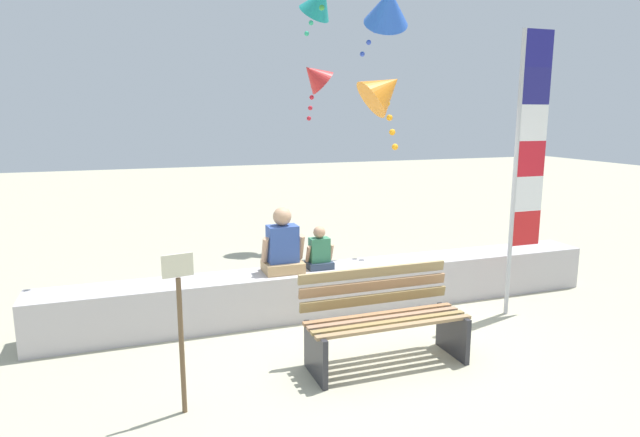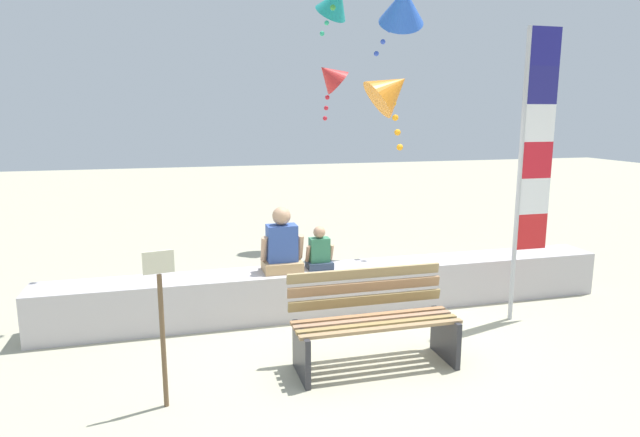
% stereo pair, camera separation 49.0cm
% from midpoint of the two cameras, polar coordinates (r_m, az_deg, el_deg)
% --- Properties ---
extents(ground_plane, '(40.00, 40.00, 0.00)m').
position_cam_midpoint_polar(ground_plane, '(5.87, 3.01, -12.72)').
color(ground_plane, '#B0AB90').
extents(seawall_ledge, '(6.85, 0.56, 0.55)m').
position_cam_midpoint_polar(seawall_ledge, '(6.63, -0.24, -7.34)').
color(seawall_ledge, '#BCB5B7').
rests_on(seawall_ledge, ground).
extents(park_bench, '(1.56, 0.61, 0.88)m').
position_cam_midpoint_polar(park_bench, '(5.28, 4.02, -10.67)').
color(park_bench, '#9D7C56').
rests_on(park_bench, ground).
extents(person_adult, '(0.50, 0.36, 0.76)m').
position_cam_midpoint_polar(person_adult, '(6.30, -6.16, -2.99)').
color(person_adult, tan).
rests_on(person_adult, seawall_ledge).
extents(person_child, '(0.33, 0.24, 0.51)m').
position_cam_midpoint_polar(person_child, '(6.43, -2.26, -3.53)').
color(person_child, '#2D3C53').
rests_on(person_child, seawall_ledge).
extents(flag_banner, '(0.42, 0.05, 3.27)m').
position_cam_midpoint_polar(flag_banner, '(6.59, 18.77, 6.38)').
color(flag_banner, '#B7B7BC').
rests_on(flag_banner, ground).
extents(kite_red, '(0.66, 0.71, 1.08)m').
position_cam_midpoint_polar(kite_red, '(9.52, -2.10, 14.69)').
color(kite_red, red).
extents(kite_blue, '(0.93, 1.07, 1.20)m').
position_cam_midpoint_polar(kite_blue, '(9.25, 5.51, 21.15)').
color(kite_blue, blue).
extents(kite_orange, '(0.75, 0.75, 1.13)m').
position_cam_midpoint_polar(kite_orange, '(7.30, 4.79, 13.25)').
color(kite_orange, orange).
extents(kite_teal, '(0.81, 0.89, 0.93)m').
position_cam_midpoint_polar(kite_teal, '(9.85, -1.58, 21.70)').
color(kite_teal, teal).
extents(sign_post, '(0.24, 0.06, 1.31)m').
position_cam_midpoint_polar(sign_post, '(4.49, -17.51, -10.20)').
color(sign_post, brown).
rests_on(sign_post, ground).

